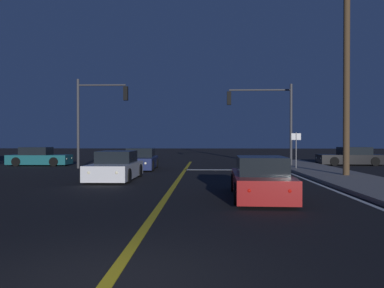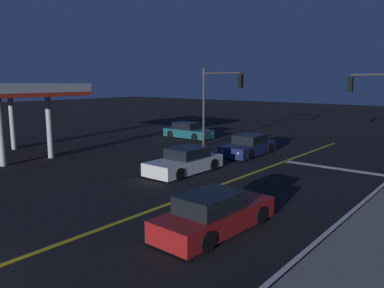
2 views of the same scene
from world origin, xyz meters
name	(u,v)px [view 1 (image 1 of 2)]	position (x,y,z in m)	size (l,w,h in m)	color
ground_plane	(105,286)	(0.00, 0.00, 0.00)	(160.00, 160.00, 0.00)	black
sidewalk_right	(375,186)	(7.86, 10.47, 0.07)	(3.20, 37.70, 0.15)	gray
lane_line_center	(173,187)	(0.00, 10.47, 0.01)	(0.20, 35.61, 0.01)	gold
lane_line_edge_right	(327,188)	(6.01, 10.47, 0.01)	(0.16, 35.61, 0.01)	white
stop_bar	(235,170)	(3.13, 19.45, 0.01)	(6.26, 0.50, 0.01)	white
car_distant_tail_black	(351,157)	(12.07, 24.40, 0.58)	(4.72, 1.99, 1.34)	black
car_lead_oncoming_navy	(141,160)	(-2.86, 19.79, 0.58)	(2.11, 4.69, 1.34)	navy
car_following_oncoming_teal	(39,158)	(-10.85, 23.06, 0.58)	(4.39, 1.89, 1.34)	#195960
car_far_approaching_white	(116,167)	(-2.96, 13.34, 0.58)	(1.96, 4.66, 1.34)	silver
car_parked_curb_red	(261,180)	(3.05, 7.72, 0.58)	(1.95, 4.78, 1.34)	maroon
traffic_signal_near_right	(267,111)	(5.45, 21.75, 3.81)	(4.42, 0.28, 5.65)	#38383D
traffic_signal_far_left	(96,109)	(-5.90, 20.35, 3.86)	(3.37, 0.28, 5.84)	#38383D
utility_pole_right	(347,63)	(8.16, 14.44, 5.61)	(1.88, 0.31, 10.81)	#4C3823
street_sign_corner	(296,145)	(6.76, 18.95, 1.56)	(0.56, 0.10, 2.32)	slate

